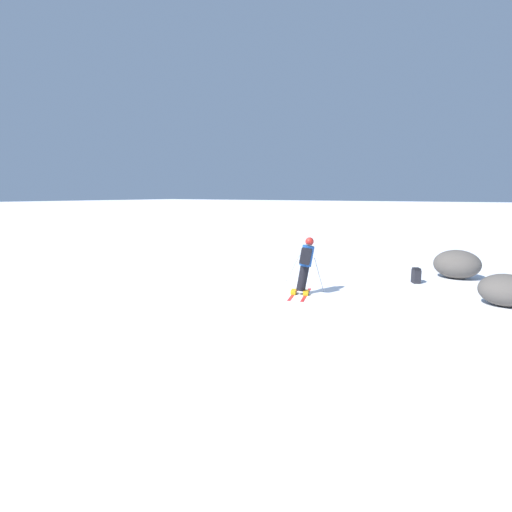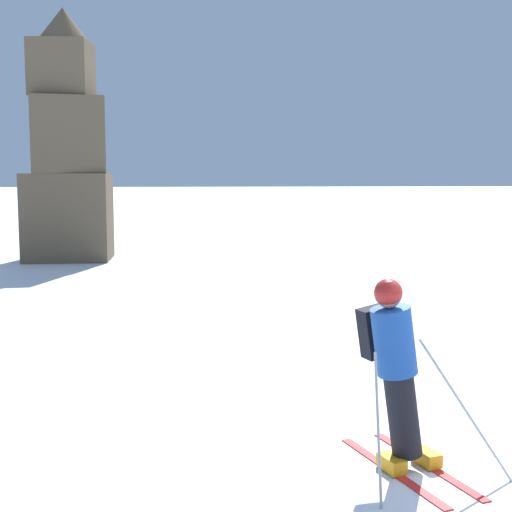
% 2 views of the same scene
% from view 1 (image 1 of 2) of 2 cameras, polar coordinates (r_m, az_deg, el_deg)
% --- Properties ---
extents(ground_plane, '(300.00, 300.00, 0.00)m').
position_cam_1_polar(ground_plane, '(12.20, 1.35, -4.80)').
color(ground_plane, white).
extents(skier, '(1.23, 1.63, 1.70)m').
position_cam_1_polar(skier, '(11.41, 7.06, -1.04)').
color(skier, red).
rests_on(skier, ground).
extents(spare_backpack, '(0.35, 0.37, 0.50)m').
position_cam_1_polar(spare_backpack, '(14.02, 21.91, -2.62)').
color(spare_backpack, black).
rests_on(spare_backpack, ground).
extents(exposed_boulder_0, '(1.29, 1.09, 0.84)m').
position_cam_1_polar(exposed_boulder_0, '(12.21, 32.06, -4.15)').
color(exposed_boulder_0, '#4C4742').
rests_on(exposed_boulder_0, ground).
extents(exposed_boulder_1, '(1.51, 1.28, 0.98)m').
position_cam_1_polar(exposed_boulder_1, '(15.34, 26.78, -1.05)').
color(exposed_boulder_1, '#4C4742').
rests_on(exposed_boulder_1, ground).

